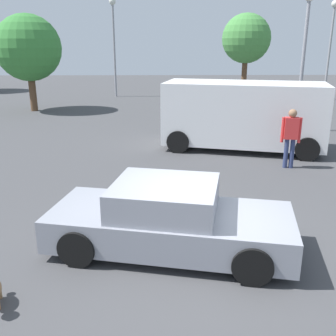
# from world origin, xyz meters

# --- Properties ---
(ground_plane) EXTENTS (80.00, 80.00, 0.00)m
(ground_plane) POSITION_xyz_m (0.00, 0.00, 0.00)
(ground_plane) COLOR #424244
(sedan_foreground) EXTENTS (4.50, 2.55, 1.25)m
(sedan_foreground) POSITION_xyz_m (-0.39, 0.14, 0.58)
(sedan_foreground) COLOR gray
(sedan_foreground) RESTS_ON ground_plane
(van_white) EXTENTS (5.69, 3.38, 2.30)m
(van_white) POSITION_xyz_m (2.32, 7.09, 1.24)
(van_white) COLOR white
(van_white) RESTS_ON ground_plane
(pedestrian) EXTENTS (0.56, 0.31, 1.75)m
(pedestrian) POSITION_xyz_m (3.27, 4.90, 1.05)
(pedestrian) COLOR navy
(pedestrian) RESTS_ON ground_plane
(light_post_near) EXTENTS (0.44, 0.44, 5.51)m
(light_post_near) POSITION_xyz_m (5.25, 10.00, 3.82)
(light_post_near) COLOR gray
(light_post_near) RESTS_ON ground_plane
(light_post_mid) EXTENTS (0.44, 0.44, 6.04)m
(light_post_mid) POSITION_xyz_m (10.23, 19.36, 4.14)
(light_post_mid) COLOR gray
(light_post_mid) RESTS_ON ground_plane
(light_post_far) EXTENTS (0.44, 0.44, 6.34)m
(light_post_far) POSITION_xyz_m (-3.56, 21.34, 4.31)
(light_post_far) COLOR gray
(light_post_far) RESTS_ON ground_plane
(tree_back_center) EXTENTS (3.40, 3.40, 5.55)m
(tree_back_center) POSITION_xyz_m (5.55, 22.42, 3.83)
(tree_back_center) COLOR brown
(tree_back_center) RESTS_ON ground_plane
(tree_far_right) EXTENTS (3.44, 3.44, 5.03)m
(tree_far_right) POSITION_xyz_m (-7.42, 15.41, 3.30)
(tree_far_right) COLOR brown
(tree_far_right) RESTS_ON ground_plane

